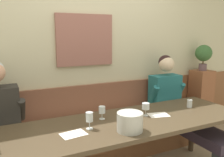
{
  "coord_description": "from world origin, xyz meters",
  "views": [
    {
      "loc": [
        -1.06,
        -1.77,
        1.57
      ],
      "look_at": [
        0.02,
        0.45,
        1.11
      ],
      "focal_mm": 38.37,
      "sensor_mm": 36.0,
      "label": 1
    }
  ],
  "objects": [
    {
      "name": "wall_bench",
      "position": [
        0.0,
        0.83,
        0.28
      ],
      "size": [
        2.92,
        0.42,
        0.94
      ],
      "color": "brown",
      "rests_on": "ground"
    },
    {
      "name": "tasting_sheet_left_guest",
      "position": [
        -0.52,
        0.08,
        0.74
      ],
      "size": [
        0.23,
        0.18,
        0.0
      ],
      "primitive_type": "cube",
      "rotation": [
        0.0,
        0.0,
        0.13
      ],
      "color": "white",
      "rests_on": "dining_table"
    },
    {
      "name": "ice_bucket",
      "position": [
        -0.06,
        -0.07,
        0.82
      ],
      "size": [
        0.23,
        0.23,
        0.17
      ],
      "primitive_type": "cylinder",
      "color": "#BABCB5",
      "rests_on": "dining_table"
    },
    {
      "name": "room_wall_back",
      "position": [
        -0.0,
        1.09,
        1.4
      ],
      "size": [
        6.8,
        0.12,
        2.8
      ],
      "color": "beige",
      "rests_on": "ground"
    },
    {
      "name": "wine_glass_mid_left",
      "position": [
        -0.16,
        0.31,
        0.82
      ],
      "size": [
        0.07,
        0.07,
        0.13
      ],
      "color": "silver",
      "rests_on": "dining_table"
    },
    {
      "name": "wine_glass_center_rear",
      "position": [
        -0.36,
        0.13,
        0.84
      ],
      "size": [
        0.06,
        0.06,
        0.15
      ],
      "color": "silver",
      "rests_on": "dining_table"
    },
    {
      "name": "person_left_seat",
      "position": [
        -1.08,
        0.49,
        0.64
      ],
      "size": [
        0.5,
        1.25,
        1.31
      ],
      "color": "#32243E",
      "rests_on": "ground"
    },
    {
      "name": "corner_pedestal",
      "position": [
        1.76,
        0.86,
        0.51
      ],
      "size": [
        0.28,
        0.28,
        1.02
      ],
      "primitive_type": "cube",
      "color": "brown",
      "rests_on": "ground"
    },
    {
      "name": "dining_table",
      "position": [
        0.0,
        0.15,
        0.66
      ],
      "size": [
        2.62,
        0.8,
        0.73
      ],
      "color": "#473926",
      "rests_on": "ground"
    },
    {
      "name": "wood_wainscot_panel",
      "position": [
        0.0,
        1.04,
        0.47
      ],
      "size": [
        6.8,
        0.03,
        0.93
      ],
      "primitive_type": "cube",
      "color": "brown",
      "rests_on": "ground"
    },
    {
      "name": "wine_glass_right_end",
      "position": [
        0.29,
        0.2,
        0.83
      ],
      "size": [
        0.08,
        0.08,
        0.13
      ],
      "color": "silver",
      "rests_on": "dining_table"
    },
    {
      "name": "tasting_sheet_right_guest",
      "position": [
        0.42,
        0.16,
        0.74
      ],
      "size": [
        0.24,
        0.2,
        0.0
      ],
      "primitive_type": "cube",
      "rotation": [
        0.0,
        0.0,
        -0.24
      ],
      "color": "white",
      "rests_on": "dining_table"
    },
    {
      "name": "person_center_right_seat",
      "position": [
        1.02,
        0.47,
        0.62
      ],
      "size": [
        0.52,
        1.24,
        1.29
      ],
      "color": "#2A2E32",
      "rests_on": "ground"
    },
    {
      "name": "water_tumbler_right",
      "position": [
        0.91,
        0.22,
        0.78
      ],
      "size": [
        0.06,
        0.06,
        0.09
      ],
      "primitive_type": "cylinder",
      "color": "silver",
      "rests_on": "dining_table"
    },
    {
      "name": "potted_plant",
      "position": [
        1.76,
        0.86,
        1.27
      ],
      "size": [
        0.25,
        0.25,
        0.39
      ],
      "color": "#604950",
      "rests_on": "corner_pedestal"
    }
  ]
}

